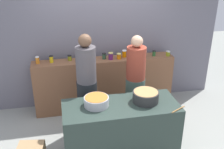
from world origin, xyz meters
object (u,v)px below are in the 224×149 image
Objects in this scene: preserve_jar_12 at (168,53)px; preserve_jar_11 at (154,53)px; preserve_jar_1 at (51,59)px; preserve_jar_7 at (124,54)px; cooking_pot_left at (96,101)px; cook_with_tongs at (87,90)px; preserve_jar_0 at (37,60)px; preserve_jar_8 at (132,54)px; wooden_spoon at (178,109)px; preserve_jar_6 at (119,56)px; preserve_jar_10 at (144,54)px; preserve_jar_2 at (70,58)px; cooking_pot_center at (146,97)px; preserve_jar_3 at (81,58)px; preserve_jar_5 at (111,56)px; preserve_jar_9 at (136,54)px; cook_in_cap at (135,86)px; preserve_jar_4 at (104,56)px.

preserve_jar_11 is at bearing 169.28° from preserve_jar_12.
preserve_jar_7 is (1.38, 0.01, 0.01)m from preserve_jar_1.
cooking_pot_left is 0.61m from cook_with_tongs.
preserve_jar_8 is at bearing -2.20° from preserve_jar_0.
preserve_jar_7 reaches higher than cooking_pot_left.
preserve_jar_6 is at bearing 106.33° from wooden_spoon.
preserve_jar_11 is at bearing 44.75° from cooking_pot_left.
preserve_jar_10 is 0.22m from preserve_jar_11.
preserve_jar_7 is 0.86m from preserve_jar_12.
preserve_jar_12 is 0.36× the size of wooden_spoon.
cook_with_tongs reaches higher than preserve_jar_2.
cook_with_tongs is at bearing -136.53° from preserve_jar_7.
cooking_pot_center is (1.36, -1.40, -0.17)m from preserve_jar_1.
cooking_pot_center is 1.03m from cook_with_tongs.
cook_with_tongs is (0.80, -0.77, -0.30)m from preserve_jar_0.
preserve_jar_3 is 0.08× the size of cook_with_tongs.
preserve_jar_3 is 0.56m from preserve_jar_5.
preserve_jar_5 is 0.37× the size of cooking_pot_left.
cook_with_tongs reaches higher than cooking_pot_center.
preserve_jar_8 is at bearing -153.79° from preserve_jar_9.
preserve_jar_0 is 0.33× the size of cooking_pot_center.
preserve_jar_7 is at bearing -1.31° from preserve_jar_2.
preserve_jar_6 is 0.75m from cook_in_cap.
preserve_jar_6 is 0.77× the size of preserve_jar_8.
preserve_jar_12 is 1.71m from wooden_spoon.
preserve_jar_11 is 0.27m from preserve_jar_12.
preserve_jar_3 is 0.72m from preserve_jar_6.
preserve_jar_4 is 1.10× the size of preserve_jar_11.
preserve_jar_4 is at bearing 75.68° from cooking_pot_left.
cook_in_cap is at bearing -37.58° from preserve_jar_3.
preserve_jar_6 is 0.79× the size of preserve_jar_7.
preserve_jar_2 is (0.33, 0.03, -0.01)m from preserve_jar_1.
preserve_jar_12 is (1.90, -0.13, -0.00)m from preserve_jar_2.
preserve_jar_10 is 1.38m from cooking_pot_center.
preserve_jar_10 is (0.50, -0.02, 0.01)m from preserve_jar_6.
preserve_jar_1 is at bearing 114.61° from cooking_pot_left.
preserve_jar_5 is 0.87m from preserve_jar_11.
cook_with_tongs is at bearing -144.34° from preserve_jar_9.
preserve_jar_6 reaches higher than preserve_jar_12.
cook_with_tongs reaches higher than wooden_spoon.
preserve_jar_11 is (0.58, -0.06, -0.02)m from preserve_jar_7.
preserve_jar_7 reaches higher than preserve_jar_12.
preserve_jar_0 is 1.27× the size of preserve_jar_2.
preserve_jar_0 is at bearing 177.74° from preserve_jar_12.
preserve_jar_0 is at bearing 175.52° from preserve_jar_3.
preserve_jar_4 is at bearing 178.43° from preserve_jar_11.
cooking_pot_center is 1.42× the size of wooden_spoon.
preserve_jar_0 is 1.18× the size of preserve_jar_6.
preserve_jar_2 is 0.82× the size of preserve_jar_10.
preserve_jar_0 is 1.01× the size of preserve_jar_1.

